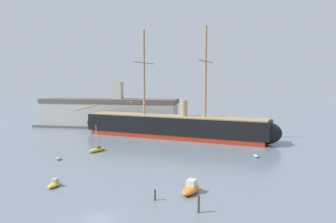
# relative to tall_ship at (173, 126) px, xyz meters

# --- Properties ---
(ground_plane) EXTENTS (400.00, 400.00, 0.00)m
(ground_plane) POSITION_rel_tall_ship_xyz_m (0.11, -57.85, -3.47)
(ground_plane) COLOR slate
(tall_ship) EXTENTS (66.41, 21.31, 32.38)m
(tall_ship) POSITION_rel_tall_ship_xyz_m (0.00, 0.00, 0.00)
(tall_ship) COLOR maroon
(tall_ship) RESTS_ON ground
(motorboat_foreground_left) EXTENTS (1.47, 3.17, 1.30)m
(motorboat_foreground_left) POSITION_rel_tall_ship_xyz_m (-11.53, -47.72, -3.02)
(motorboat_foreground_left) COLOR gold
(motorboat_foreground_left) RESTS_ON ground
(motorboat_foreground_right) EXTENTS (3.22, 5.16, 2.02)m
(motorboat_foreground_right) POSITION_rel_tall_ship_xyz_m (10.30, -46.71, -2.77)
(motorboat_foreground_right) COLOR orange
(motorboat_foreground_right) RESTS_ON ground
(dinghy_mid_left) EXTENTS (2.51, 2.62, 0.60)m
(dinghy_mid_left) POSITION_rel_tall_ship_xyz_m (-20.26, -30.89, -3.17)
(dinghy_mid_left) COLOR gray
(dinghy_mid_left) RESTS_ON ground
(sailboat_alongside_bow) EXTENTS (3.56, 5.16, 6.52)m
(sailboat_alongside_bow) POSITION_rel_tall_ship_xyz_m (-14.97, -22.08, -2.93)
(sailboat_alongside_bow) COLOR gold
(sailboat_alongside_bow) RESTS_ON ground
(dinghy_alongside_stern) EXTENTS (1.40, 2.57, 0.58)m
(dinghy_alongside_stern) POSITION_rel_tall_ship_xyz_m (22.09, -20.96, -3.18)
(dinghy_alongside_stern) COLOR #7FB2D6
(dinghy_alongside_stern) RESTS_ON ground
(motorboat_distant_centre) EXTENTS (4.98, 4.24, 1.97)m
(motorboat_distant_centre) POSITION_rel_tall_ship_xyz_m (0.47, 3.85, -2.78)
(motorboat_distant_centre) COLOR #7FB2D6
(motorboat_distant_centre) RESTS_ON ground
(mooring_piling_nearest) EXTENTS (0.30, 0.30, 2.26)m
(mooring_piling_nearest) POSITION_rel_tall_ship_xyz_m (12.07, -53.72, -2.34)
(mooring_piling_nearest) COLOR #4C3D2D
(mooring_piling_nearest) RESTS_ON ground
(mooring_piling_left_pair) EXTENTS (0.29, 0.29, 1.56)m
(mooring_piling_left_pair) POSITION_rel_tall_ship_xyz_m (5.61, -50.52, -2.69)
(mooring_piling_left_pair) COLOR #4C3D2D
(mooring_piling_left_pair) RESTS_ON ground
(dockside_warehouse_left) EXTENTS (55.07, 12.71, 16.69)m
(dockside_warehouse_left) POSITION_rel_tall_ship_xyz_m (-27.31, 18.82, 1.78)
(dockside_warehouse_left) COLOR #565659
(dockside_warehouse_left) RESTS_ON ground
(seagull_in_flight) EXTENTS (0.63, 1.03, 0.13)m
(seagull_in_flight) POSITION_rel_tall_ship_xyz_m (-2.58, -34.78, 9.48)
(seagull_in_flight) COLOR silver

